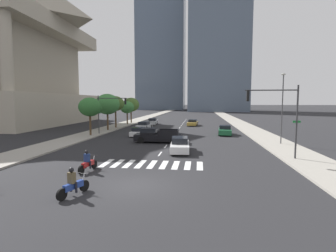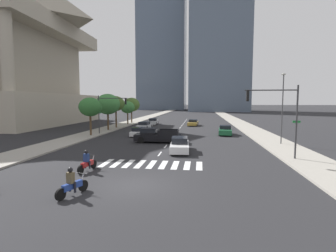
{
  "view_description": "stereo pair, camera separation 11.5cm",
  "coord_description": "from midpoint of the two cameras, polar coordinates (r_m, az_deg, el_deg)",
  "views": [
    {
      "loc": [
        3.51,
        -13.9,
        4.74
      ],
      "look_at": [
        0.0,
        14.99,
        2.0
      ],
      "focal_mm": 27.49,
      "sensor_mm": 36.0,
      "label": 1
    },
    {
      "loc": [
        3.62,
        -13.88,
        4.74
      ],
      "look_at": [
        0.0,
        14.99,
        2.0
      ],
      "focal_mm": 27.49,
      "sensor_mm": 36.0,
      "label": 2
    }
  ],
  "objects": [
    {
      "name": "sidewalk_west",
      "position": [
        46.87,
        -12.55,
        -0.46
      ],
      "size": [
        4.0,
        260.0,
        0.15
      ],
      "primitive_type": "cube",
      "color": "gray",
      "rests_on": "ground"
    },
    {
      "name": "sidewalk_east",
      "position": [
        44.97,
        18.18,
        -0.85
      ],
      "size": [
        4.0,
        260.0,
        0.15
      ],
      "primitive_type": "cube",
      "color": "gray",
      "rests_on": "ground"
    },
    {
      "name": "lane_divider_center",
      "position": [
        47.26,
        2.79,
        -0.38
      ],
      "size": [
        0.14,
        50.0,
        0.01
      ],
      "color": "silver",
      "rests_on": "ground"
    },
    {
      "name": "sedan_white_3",
      "position": [
        36.12,
        -6.39,
        -1.31
      ],
      "size": [
        2.08,
        4.33,
        1.19
      ],
      "rotation": [
        0.0,
        0.0,
        1.63
      ],
      "color": "silver",
      "rests_on": "ground"
    },
    {
      "name": "traffic_signal_far",
      "position": [
        38.07,
        -12.73,
        4.04
      ],
      "size": [
        4.59,
        0.28,
        5.51
      ],
      "color": "#333335",
      "rests_on": "sidewalk_west"
    },
    {
      "name": "motorcycle_third",
      "position": [
        18.55,
        -17.31,
        -7.81
      ],
      "size": [
        0.71,
        2.16,
        1.49
      ],
      "rotation": [
        0.0,
        0.0,
        1.42
      ],
      "color": "black",
      "rests_on": "ground"
    },
    {
      "name": "traffic_signal_near",
      "position": [
        22.55,
        23.22,
        3.57
      ],
      "size": [
        4.42,
        0.28,
        5.93
      ],
      "rotation": [
        0.0,
        0.0,
        3.14
      ],
      "color": "#333335",
      "rests_on": "sidewalk_east"
    },
    {
      "name": "ground_plane",
      "position": [
        15.1,
        -7.06,
        -12.95
      ],
      "size": [
        800.0,
        800.0,
        0.0
      ],
      "primitive_type": "plane",
      "color": "#232326"
    },
    {
      "name": "sedan_gold_0",
      "position": [
        51.63,
        5.64,
        0.7
      ],
      "size": [
        2.12,
        4.65,
        1.2
      ],
      "rotation": [
        0.0,
        0.0,
        -1.65
      ],
      "color": "#B28E38",
      "rests_on": "ground"
    },
    {
      "name": "street_lamp_east",
      "position": [
        30.7,
        24.16,
        4.61
      ],
      "size": [
        0.5,
        0.24,
        7.66
      ],
      "color": "#3F3F42",
      "rests_on": "sidewalk_east"
    },
    {
      "name": "street_tree_third",
      "position": [
        47.11,
        -11.42,
        4.87
      ],
      "size": [
        3.11,
        3.11,
        5.61
      ],
      "color": "#4C3823",
      "rests_on": "sidewalk_west"
    },
    {
      "name": "street_tree_second",
      "position": [
        43.24,
        -13.15,
        4.72
      ],
      "size": [
        3.95,
        3.95,
        5.89
      ],
      "color": "#4C3823",
      "rests_on": "sidewalk_west"
    },
    {
      "name": "pickup_truck",
      "position": [
        30.14,
        -2.6,
        -2.12
      ],
      "size": [
        5.46,
        2.1,
        1.67
      ],
      "rotation": [
        0.0,
        0.0,
        3.16
      ],
      "color": "black",
      "rests_on": "ground"
    },
    {
      "name": "sedan_green_4",
      "position": [
        37.96,
        12.64,
        -0.99
      ],
      "size": [
        2.09,
        4.36,
        1.34
      ],
      "rotation": [
        0.0,
        0.0,
        -1.65
      ],
      "color": "#1E6038",
      "rests_on": "ground"
    },
    {
      "name": "office_tower_center_skyline",
      "position": [
        145.19,
        11.29,
        25.66
      ],
      "size": [
        28.77,
        29.75,
        111.7
      ],
      "color": "slate",
      "rests_on": "ground"
    },
    {
      "name": "motorcycle_lead",
      "position": [
        14.13,
        -20.29,
        -12.07
      ],
      "size": [
        0.97,
        2.01,
        1.49
      ],
      "rotation": [
        0.0,
        0.0,
        1.23
      ],
      "color": "black",
      "rests_on": "ground"
    },
    {
      "name": "sedan_white_2",
      "position": [
        24.66,
        2.73,
        -4.24
      ],
      "size": [
        1.98,
        4.75,
        1.36
      ],
      "rotation": [
        0.0,
        0.0,
        -1.51
      ],
      "color": "silver",
      "rests_on": "ground"
    },
    {
      "name": "street_tree_fourth",
      "position": [
        54.24,
        -8.89,
        4.1
      ],
      "size": [
        2.96,
        2.96,
        4.72
      ],
      "color": "#4C3823",
      "rests_on": "sidewalk_west"
    },
    {
      "name": "sedan_silver_5",
      "position": [
        54.12,
        -3.24,
        0.99
      ],
      "size": [
        1.93,
        4.76,
        1.31
      ],
      "rotation": [
        0.0,
        0.0,
        1.62
      ],
      "color": "#B7BABF",
      "rests_on": "ground"
    },
    {
      "name": "street_tree_fifth",
      "position": [
        57.23,
        -8.04,
        4.68
      ],
      "size": [
        3.62,
        3.62,
        5.5
      ],
      "color": "#4C3823",
      "rests_on": "sidewalk_west"
    },
    {
      "name": "office_tower_left_skyline",
      "position": [
        164.96,
        -1.24,
        18.68
      ],
      "size": [
        28.2,
        22.0,
        93.04
      ],
      "color": "slate",
      "rests_on": "ground"
    },
    {
      "name": "crosswalk_near",
      "position": [
        19.79,
        -3.48,
        -8.47
      ],
      "size": [
        7.65,
        2.63,
        0.01
      ],
      "color": "silver",
      "rests_on": "ground"
    },
    {
      "name": "sedan_silver_1",
      "position": [
        45.29,
        -5.14,
        0.09
      ],
      "size": [
        2.16,
        4.55,
        1.28
      ],
      "rotation": [
        0.0,
        0.0,
        1.49
      ],
      "color": "#B7BABF",
      "rests_on": "ground"
    },
    {
      "name": "street_tree_nearest",
      "position": [
        36.94,
        -16.8,
        4.04
      ],
      "size": [
        3.06,
        3.06,
        5.2
      ],
      "color": "#4C3823",
      "rests_on": "sidewalk_west"
    }
  ]
}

